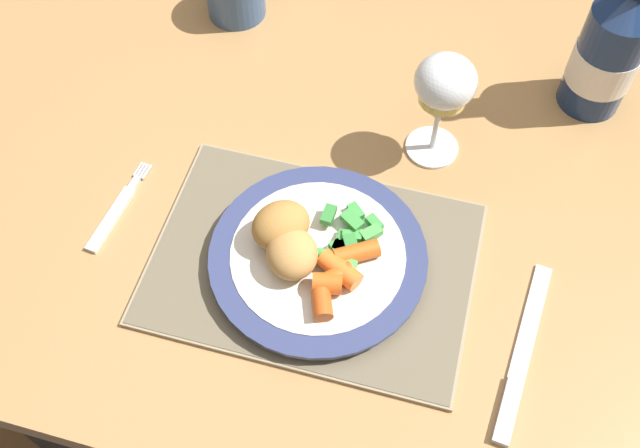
% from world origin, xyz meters
% --- Properties ---
extents(ground_plane, '(6.00, 6.00, 0.00)m').
position_xyz_m(ground_plane, '(0.00, 0.00, 0.00)').
color(ground_plane, '#383333').
extents(dining_table, '(1.16, 0.83, 0.74)m').
position_xyz_m(dining_table, '(0.00, 0.00, 0.64)').
color(dining_table, '#AD7F4C').
rests_on(dining_table, ground).
extents(placemat, '(0.36, 0.25, 0.01)m').
position_xyz_m(placemat, '(-0.01, -0.16, 0.74)').
color(placemat, gray).
rests_on(placemat, dining_table).
extents(dinner_plate, '(0.24, 0.24, 0.02)m').
position_xyz_m(dinner_plate, '(-0.00, -0.16, 0.76)').
color(dinner_plate, silver).
rests_on(dinner_plate, placemat).
extents(breaded_croquettes, '(0.10, 0.11, 0.05)m').
position_xyz_m(breaded_croquettes, '(-0.04, -0.17, 0.79)').
color(breaded_croquettes, tan).
rests_on(breaded_croquettes, dinner_plate).
extents(green_beans_pile, '(0.07, 0.09, 0.02)m').
position_xyz_m(green_beans_pile, '(0.03, -0.14, 0.77)').
color(green_beans_pile, '#338438').
rests_on(green_beans_pile, dinner_plate).
extents(glazed_carrots, '(0.07, 0.11, 0.02)m').
position_xyz_m(glazed_carrots, '(0.03, -0.19, 0.78)').
color(glazed_carrots, orange).
rests_on(glazed_carrots, dinner_plate).
extents(fork, '(0.03, 0.13, 0.01)m').
position_xyz_m(fork, '(-0.25, -0.16, 0.74)').
color(fork, silver).
rests_on(fork, dining_table).
extents(table_knife, '(0.04, 0.21, 0.01)m').
position_xyz_m(table_knife, '(0.23, -0.22, 0.74)').
color(table_knife, silver).
rests_on(table_knife, dining_table).
extents(wine_glass, '(0.07, 0.07, 0.15)m').
position_xyz_m(wine_glass, '(0.09, 0.04, 0.85)').
color(wine_glass, silver).
rests_on(wine_glass, dining_table).
extents(bottle, '(0.08, 0.08, 0.26)m').
position_xyz_m(bottle, '(0.28, 0.17, 0.83)').
color(bottle, navy).
rests_on(bottle, dining_table).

